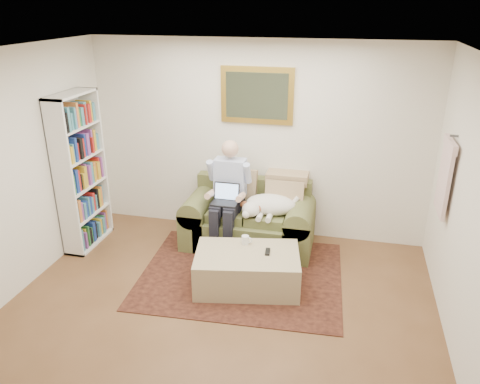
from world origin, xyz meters
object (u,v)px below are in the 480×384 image
at_px(ottoman, 247,270).
at_px(laptop, 226,197).
at_px(sofa, 249,224).
at_px(bookshelf, 81,172).
at_px(coffee_mug, 245,240).
at_px(seated_man, 227,198).
at_px(sleeping_dog, 271,205).

bearing_deg(ottoman, laptop, 120.69).
bearing_deg(sofa, laptop, -138.98).
distance_m(sofa, ottoman, 1.00).
xyz_separation_m(laptop, bookshelf, (-1.84, -0.22, 0.26)).
height_order(laptop, coffee_mug, laptop).
relative_size(sofa, seated_man, 1.19).
distance_m(laptop, ottoman, 1.02).
relative_size(laptop, sleeping_dog, 0.47).
xyz_separation_m(sofa, coffee_mug, (0.13, -0.76, 0.18)).
height_order(laptop, bookshelf, bookshelf).
bearing_deg(ottoman, coffee_mug, 108.45).
relative_size(sofa, bookshelf, 0.84).
relative_size(seated_man, sleeping_dog, 2.04).
relative_size(ottoman, coffee_mug, 11.51).
bearing_deg(coffee_mug, ottoman, -71.55).
xyz_separation_m(sofa, bookshelf, (-2.10, -0.44, 0.71)).
bearing_deg(sofa, coffee_mug, -80.61).
bearing_deg(laptop, seated_man, 90.00).
height_order(laptop, ottoman, laptop).
height_order(seated_man, laptop, seated_man).
relative_size(laptop, ottoman, 0.28).
bearing_deg(bookshelf, sofa, 11.92).
bearing_deg(laptop, sofa, 41.02).
distance_m(sleeping_dog, coffee_mug, 0.72).
xyz_separation_m(ottoman, bookshelf, (-2.29, 0.53, 0.79)).
relative_size(sofa, ottoman, 1.45).
xyz_separation_m(sofa, sleeping_dog, (0.30, -0.08, 0.35)).
relative_size(seated_man, coffee_mug, 14.08).
bearing_deg(seated_man, ottoman, -61.34).
relative_size(sofa, sleeping_dog, 2.43).
relative_size(sleeping_dog, ottoman, 0.60).
distance_m(seated_man, ottoman, 1.06).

